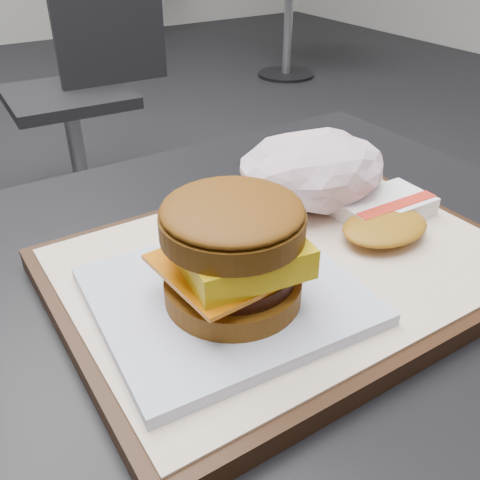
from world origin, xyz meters
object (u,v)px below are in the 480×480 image
at_px(neighbor_chair, 84,79).
at_px(breakfast_sandwich, 231,262).
at_px(customer_table, 224,438).
at_px(hash_brown, 385,215).
at_px(crumpled_wrapper, 314,170).
at_px(serving_tray, 287,268).

bearing_deg(neighbor_chair, breakfast_sandwich, -103.58).
xyz_separation_m(customer_table, breakfast_sandwich, (-0.01, -0.04, 0.24)).
height_order(hash_brown, neighbor_chair, neighbor_chair).
bearing_deg(neighbor_chair, hash_brown, -97.66).
xyz_separation_m(breakfast_sandwich, crumpled_wrapper, (0.16, 0.10, -0.01)).
relative_size(customer_table, hash_brown, 6.69).
xyz_separation_m(crumpled_wrapper, neighbor_chair, (0.25, 1.57, -0.31)).
xyz_separation_m(customer_table, hash_brown, (0.17, -0.01, 0.22)).
bearing_deg(hash_brown, breakfast_sandwich, -172.45).
xyz_separation_m(hash_brown, neighbor_chair, (0.22, 1.65, -0.29)).
bearing_deg(serving_tray, crumpled_wrapper, 40.46).
distance_m(breakfast_sandwich, crumpled_wrapper, 0.19).
bearing_deg(customer_table, hash_brown, -4.96).
relative_size(serving_tray, neighbor_chair, 0.43).
distance_m(customer_table, neighbor_chair, 1.68).
bearing_deg(neighbor_chair, serving_tray, -101.37).
distance_m(serving_tray, breakfast_sandwich, 0.09).
height_order(customer_table, serving_tray, serving_tray).
distance_m(customer_table, crumpled_wrapper, 0.29).
relative_size(customer_table, serving_tray, 2.11).
relative_size(serving_tray, crumpled_wrapper, 2.49).
distance_m(hash_brown, crumpled_wrapper, 0.08).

